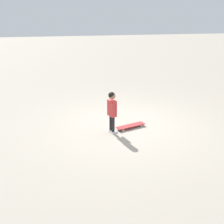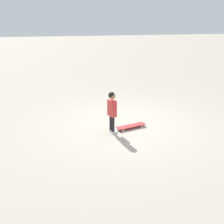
{
  "view_description": "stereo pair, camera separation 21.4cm",
  "coord_description": "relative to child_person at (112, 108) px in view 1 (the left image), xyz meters",
  "views": [
    {
      "loc": [
        1.66,
        6.59,
        2.94
      ],
      "look_at": [
        0.48,
        0.39,
        0.55
      ],
      "focal_mm": 44.31,
      "sensor_mm": 36.0,
      "label": 1
    },
    {
      "loc": [
        1.45,
        6.62,
        2.94
      ],
      "look_at": [
        0.48,
        0.39,
        0.55
      ],
      "focal_mm": 44.31,
      "sensor_mm": 36.0,
      "label": 2
    }
  ],
  "objects": [
    {
      "name": "ground_plane",
      "position": [
        -0.48,
        -0.39,
        -0.66
      ],
      "size": [
        50.0,
        50.0,
        0.0
      ],
      "primitive_type": "plane",
      "color": "#9E9384"
    },
    {
      "name": "child_person",
      "position": [
        0.0,
        0.0,
        0.0
      ],
      "size": [
        0.24,
        0.41,
        1.06
      ],
      "color": "black",
      "rests_on": "ground"
    },
    {
      "name": "skateboard",
      "position": [
        -0.53,
        -0.19,
        -0.6
      ],
      "size": [
        0.81,
        0.43,
        0.07
      ],
      "color": "#B22D2D",
      "rests_on": "ground"
    }
  ]
}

